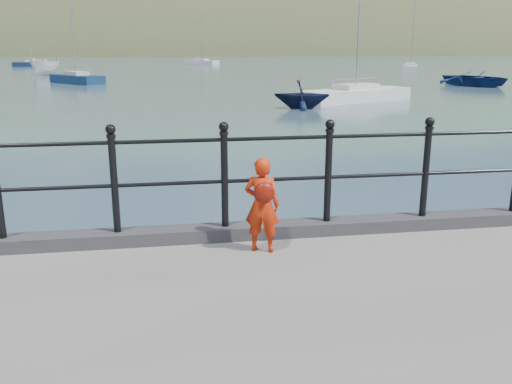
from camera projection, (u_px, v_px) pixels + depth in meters
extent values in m
plane|color=#2D4251|center=(273.00, 307.00, 6.73)|extent=(600.00, 600.00, 0.00)
cube|color=#28282B|center=(277.00, 229.00, 6.30)|extent=(60.00, 0.30, 0.15)
cylinder|color=black|center=(277.00, 179.00, 6.15)|extent=(18.00, 0.04, 0.04)
cylinder|color=black|center=(278.00, 138.00, 6.02)|extent=(18.00, 0.04, 0.04)
cylinder|color=black|center=(114.00, 186.00, 5.86)|extent=(0.08, 0.08, 1.05)
sphere|color=black|center=(110.00, 129.00, 5.70)|extent=(0.11, 0.11, 0.11)
cylinder|color=black|center=(225.00, 181.00, 6.05)|extent=(0.08, 0.08, 1.05)
sphere|color=black|center=(224.00, 127.00, 5.89)|extent=(0.11, 0.11, 0.11)
cylinder|color=black|center=(328.00, 177.00, 6.24)|extent=(0.08, 0.08, 1.05)
sphere|color=black|center=(330.00, 124.00, 6.08)|extent=(0.11, 0.11, 0.11)
cylinder|color=black|center=(425.00, 173.00, 6.43)|extent=(0.08, 0.08, 1.05)
sphere|color=black|center=(430.00, 122.00, 6.27)|extent=(0.11, 0.11, 0.11)
ellipsoid|color=#333A21|center=(224.00, 97.00, 199.58)|extent=(400.00, 100.00, 88.00)
ellipsoid|color=#387026|center=(292.00, 109.00, 266.11)|extent=(600.00, 180.00, 156.00)
cube|color=silver|center=(57.00, 46.00, 172.80)|extent=(9.00, 6.00, 6.00)
cube|color=#4C4744|center=(55.00, 33.00, 171.75)|extent=(9.50, 6.50, 2.00)
cube|color=silver|center=(130.00, 46.00, 176.41)|extent=(9.00, 6.00, 6.00)
cube|color=#4C4744|center=(129.00, 33.00, 175.36)|extent=(9.50, 6.50, 2.00)
cube|color=silver|center=(222.00, 46.00, 181.12)|extent=(9.00, 6.00, 6.00)
cube|color=#4C4744|center=(222.00, 33.00, 180.07)|extent=(9.50, 6.50, 2.00)
cube|color=silver|center=(300.00, 46.00, 185.35)|extent=(9.00, 6.00, 6.00)
cube|color=#4C4744|center=(301.00, 34.00, 184.30)|extent=(9.50, 6.50, 2.00)
imported|color=red|center=(262.00, 205.00, 5.73)|extent=(0.44, 0.37, 1.03)
ellipsoid|color=red|center=(264.00, 193.00, 5.56)|extent=(0.22, 0.11, 0.23)
imported|color=navy|center=(477.00, 79.00, 42.99)|extent=(5.75, 6.75, 1.19)
imported|color=white|center=(45.00, 67.00, 57.20)|extent=(3.32, 5.13, 1.85)
imported|color=black|center=(302.00, 94.00, 27.54)|extent=(3.38, 3.13, 1.47)
cube|color=silver|center=(355.00, 97.00, 31.37)|extent=(7.49, 5.21, 0.90)
cube|color=beige|center=(356.00, 88.00, 31.24)|extent=(2.95, 2.46, 0.50)
cylinder|color=#A5A5A8|center=(360.00, 6.00, 30.06)|extent=(0.10, 0.10, 9.08)
cylinder|color=#A5A5A8|center=(356.00, 78.00, 31.10)|extent=(2.98, 1.58, 0.06)
cube|color=beige|center=(410.00, 69.00, 68.26)|extent=(4.30, 6.47, 0.90)
cube|color=beige|center=(410.00, 65.00, 68.13)|extent=(2.05, 2.53, 0.50)
cylinder|color=#A5A5A8|center=(413.00, 32.00, 67.07)|extent=(0.10, 0.10, 8.17)
cylinder|color=#A5A5A8|center=(411.00, 60.00, 67.98)|extent=(1.29, 2.60, 0.06)
cube|color=navy|center=(77.00, 80.00, 46.09)|extent=(5.10, 5.55, 0.90)
cube|color=beige|center=(77.00, 74.00, 45.96)|extent=(2.27, 2.36, 0.50)
cylinder|color=#A5A5A8|center=(73.00, 29.00, 45.00)|extent=(0.10, 0.10, 7.44)
cylinder|color=#A5A5A8|center=(76.00, 68.00, 45.82)|extent=(1.71, 2.00, 0.06)
cube|color=#0D1C32|center=(33.00, 65.00, 81.93)|extent=(5.72, 2.34, 0.90)
cube|color=beige|center=(32.00, 62.00, 81.80)|extent=(2.07, 1.42, 0.50)
cylinder|color=#A5A5A8|center=(30.00, 38.00, 80.88)|extent=(0.10, 0.10, 7.08)
cylinder|color=#A5A5A8|center=(32.00, 58.00, 81.65)|extent=(2.49, 0.35, 0.06)
cube|color=silver|center=(202.00, 63.00, 90.87)|extent=(5.60, 5.42, 0.90)
cube|color=beige|center=(202.00, 60.00, 90.74)|extent=(2.39, 2.36, 0.50)
cylinder|color=#A5A5A8|center=(201.00, 36.00, 89.71)|extent=(0.10, 0.10, 8.00)
cylinder|color=#A5A5A8|center=(202.00, 57.00, 90.60)|extent=(2.01, 1.89, 0.06)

